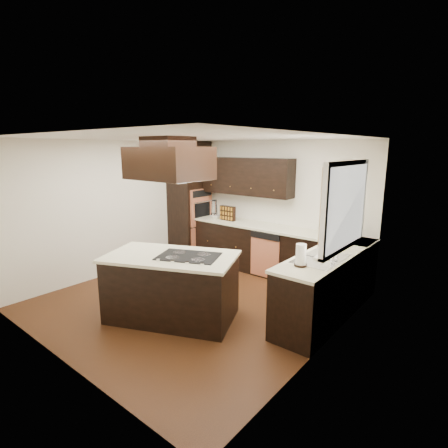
{
  "coord_description": "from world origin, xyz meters",
  "views": [
    {
      "loc": [
        3.59,
        -3.68,
        2.35
      ],
      "look_at": [
        0.1,
        0.6,
        1.15
      ],
      "focal_mm": 28.0,
      "sensor_mm": 36.0,
      "label": 1
    }
  ],
  "objects_px": {
    "oven_column": "(190,208)",
    "island": "(172,288)",
    "range_hood": "(169,163)",
    "spice_rack": "(228,213)"
  },
  "relations": [
    {
      "from": "oven_column",
      "to": "island",
      "type": "relative_size",
      "value": 1.24
    },
    {
      "from": "range_hood",
      "to": "spice_rack",
      "type": "xyz_separation_m",
      "value": [
        -0.84,
        2.29,
        -1.09
      ]
    },
    {
      "from": "island",
      "to": "range_hood",
      "type": "height_order",
      "value": "range_hood"
    },
    {
      "from": "island",
      "to": "spice_rack",
      "type": "xyz_separation_m",
      "value": [
        -0.87,
        2.34,
        0.63
      ]
    },
    {
      "from": "island",
      "to": "range_hood",
      "type": "relative_size",
      "value": 1.62
    },
    {
      "from": "range_hood",
      "to": "island",
      "type": "bearing_deg",
      "value": -54.26
    },
    {
      "from": "range_hood",
      "to": "spice_rack",
      "type": "relative_size",
      "value": 3.01
    },
    {
      "from": "oven_column",
      "to": "spice_rack",
      "type": "height_order",
      "value": "oven_column"
    },
    {
      "from": "range_hood",
      "to": "spice_rack",
      "type": "bearing_deg",
      "value": 110.07
    },
    {
      "from": "oven_column",
      "to": "island",
      "type": "xyz_separation_m",
      "value": [
        1.91,
        -2.3,
        -0.62
      ]
    }
  ]
}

